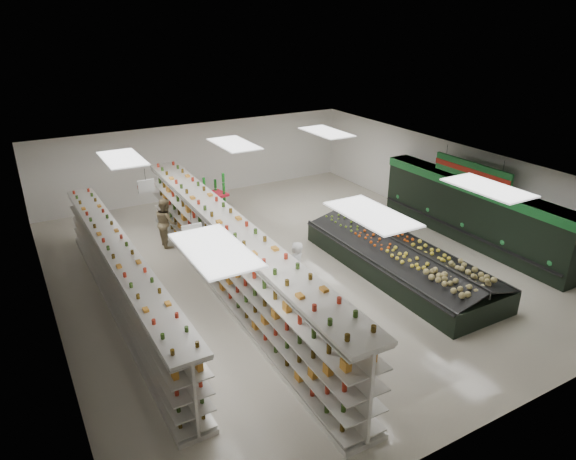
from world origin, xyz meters
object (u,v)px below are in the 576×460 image
gondola_left (123,282)px  gondola_center (231,261)px  shopper_main (295,272)px  shopper_background (166,222)px  produce_island (399,259)px  soda_endcap (211,197)px

gondola_left → gondola_center: (2.92, -0.61, 0.18)m
shopper_main → shopper_background: bearing=-96.7°
gondola_left → shopper_background: (2.32, 3.59, -0.00)m
produce_island → shopper_background: size_ratio=4.05×
produce_island → shopper_background: (-5.70, 5.58, 0.39)m
gondola_left → shopper_main: bearing=-23.8°
gondola_center → produce_island: 5.31m
shopper_main → soda_endcap: bearing=-120.1°
shopper_background → gondola_center: bearing=-170.6°
gondola_center → produce_island: gondola_center is taller
gondola_center → shopper_background: bearing=99.4°
produce_island → gondola_center: bearing=164.9°
soda_endcap → shopper_background: bearing=-141.6°
gondola_left → soda_endcap: size_ratio=6.91×
gondola_center → soda_endcap: size_ratio=8.33×
gondola_left → gondola_center: bearing=-12.7°
soda_endcap → shopper_main: bearing=-93.0°
soda_endcap → gondola_center: bearing=-106.4°
gondola_center → shopper_main: size_ratio=7.29×
gondola_left → soda_endcap: 7.24m
shopper_main → shopper_background: size_ratio=1.04×
produce_island → gondola_left: bearing=166.1°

